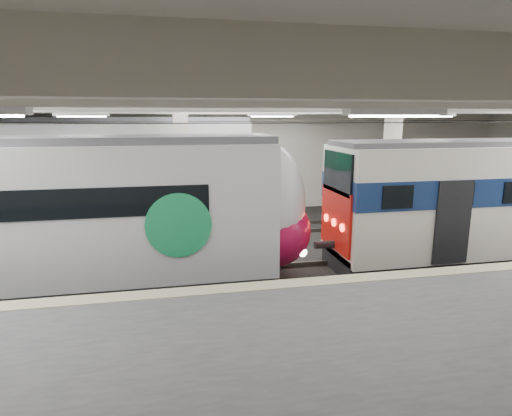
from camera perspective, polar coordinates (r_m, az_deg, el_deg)
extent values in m
cube|color=black|center=(13.58, 4.02, -9.23)|extent=(36.00, 24.00, 0.10)
cube|color=silver|center=(12.68, 4.40, 15.08)|extent=(36.00, 24.00, 0.20)
cube|color=beige|center=(22.55, -2.72, 6.64)|extent=(30.00, 0.10, 5.50)
cube|color=#4C4C4F|center=(7.93, 17.69, -21.62)|extent=(30.00, 7.00, 1.10)
cube|color=beige|center=(10.29, 9.01, -9.56)|extent=(30.00, 0.50, 0.02)
cube|color=beige|center=(15.34, -9.79, 3.92)|extent=(0.50, 0.50, 5.50)
cube|color=beige|center=(17.50, 17.47, 4.53)|extent=(0.50, 0.50, 5.50)
cube|color=beige|center=(12.67, 4.38, 13.72)|extent=(30.00, 18.00, 0.50)
cube|color=#59544C|center=(13.54, 4.02, -8.71)|extent=(30.00, 1.52, 0.16)
cube|color=#59544C|center=(18.64, -0.50, -2.84)|extent=(30.00, 1.52, 0.16)
cylinder|color=black|center=(12.66, 4.34, 11.24)|extent=(30.00, 0.03, 0.03)
cylinder|color=black|center=(18.02, -0.53, 11.50)|extent=(30.00, 0.03, 0.03)
cube|color=white|center=(10.75, 7.32, 12.21)|extent=(26.00, 8.40, 0.12)
cube|color=silver|center=(12.86, -25.92, -0.55)|extent=(12.24, 2.73, 3.67)
ellipsoid|color=silver|center=(12.77, 1.68, 0.59)|extent=(2.17, 2.68, 3.60)
ellipsoid|color=#A80E3A|center=(12.98, 2.18, -2.88)|extent=(2.30, 2.73, 2.20)
cylinder|color=#1C9A59|center=(11.13, -10.28, -2.30)|extent=(1.70, 0.06, 1.70)
cube|color=#4C4C51|center=(12.62, -26.73, 8.06)|extent=(12.24, 2.24, 0.20)
cube|color=black|center=(13.40, -25.14, -8.88)|extent=(12.24, 1.91, 0.70)
cube|color=silver|center=(16.75, 30.60, 1.33)|extent=(12.25, 2.68, 3.49)
cube|color=navy|center=(16.69, 30.75, 2.74)|extent=(12.29, 2.74, 0.85)
cube|color=#B7140C|center=(13.54, 10.57, -1.47)|extent=(0.08, 2.28, 1.92)
cube|color=black|center=(13.28, 10.82, 4.68)|extent=(0.08, 2.15, 1.25)
cube|color=black|center=(17.15, 29.92, -4.89)|extent=(12.25, 1.88, 0.70)
cube|color=silver|center=(18.40, -25.83, 3.71)|extent=(15.51, 3.87, 4.17)
cube|color=#1C9A59|center=(18.34, -25.98, 5.41)|extent=(15.55, 3.94, 0.88)
cube|color=#4C4C51|center=(18.26, -26.46, 10.53)|extent=(15.48, 3.32, 0.16)
cube|color=black|center=(18.82, -25.19, -3.18)|extent=(15.49, 3.54, 0.60)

